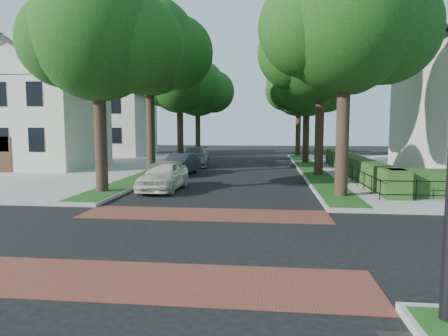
{
  "coord_description": "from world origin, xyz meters",
  "views": [
    {
      "loc": [
        2.27,
        -10.91,
        3.15
      ],
      "look_at": [
        0.6,
        4.27,
        1.6
      ],
      "focal_mm": 32.0,
      "sensor_mm": 36.0,
      "label": 1
    }
  ],
  "objects": [
    {
      "name": "hedge_main_road",
      "position": [
        7.7,
        15.0,
        0.75
      ],
      "size": [
        1.0,
        18.0,
        1.2
      ],
      "primitive_type": "cube",
      "color": "#1E4718",
      "rests_on": "sidewalk_ne"
    },
    {
      "name": "parked_car_middle",
      "position": [
        -3.57,
        15.19,
        0.71
      ],
      "size": [
        2.17,
        4.47,
        1.41
      ],
      "primitive_type": "imported",
      "rotation": [
        0.0,
        0.0,
        -0.16
      ],
      "color": "#1F232E",
      "rests_on": "ground"
    },
    {
      "name": "grass_strip_nw",
      "position": [
        -5.4,
        19.1,
        0.16
      ],
      "size": [
        1.6,
        29.8,
        0.02
      ],
      "primitive_type": "cube",
      "color": "#1B4714",
      "rests_on": "sidewalk_nw"
    },
    {
      "name": "tree_left_near",
      "position": [
        -5.4,
        7.23,
        7.27
      ],
      "size": [
        7.5,
        6.45,
        10.2
      ],
      "color": "black",
      "rests_on": "sidewalk_nw"
    },
    {
      "name": "fence_main_road",
      "position": [
        6.9,
        15.0,
        0.6
      ],
      "size": [
        0.06,
        18.0,
        0.9
      ],
      "primitive_type": null,
      "color": "black",
      "rests_on": "sidewalk_ne"
    },
    {
      "name": "house_left_far",
      "position": [
        -15.49,
        31.99,
        5.04
      ],
      "size": [
        10.0,
        9.0,
        10.14
      ],
      "color": "beige",
      "rests_on": "sidewalk_nw"
    },
    {
      "name": "parked_car_rear",
      "position": [
        -3.6,
        20.92,
        0.77
      ],
      "size": [
        2.78,
        5.51,
        1.54
      ],
      "primitive_type": "imported",
      "rotation": [
        0.0,
        0.0,
        0.12
      ],
      "color": "slate",
      "rests_on": "ground"
    },
    {
      "name": "tree_left_far",
      "position": [
        -5.4,
        24.22,
        7.12
      ],
      "size": [
        7.0,
        6.02,
        9.86
      ],
      "color": "black",
      "rests_on": "sidewalk_nw"
    },
    {
      "name": "house_left_near",
      "position": [
        -15.49,
        17.99,
        5.04
      ],
      "size": [
        10.0,
        9.0,
        10.14
      ],
      "color": "beige",
      "rests_on": "sidewalk_nw"
    },
    {
      "name": "grass_strip_ne",
      "position": [
        5.4,
        19.1,
        0.16
      ],
      "size": [
        1.6,
        29.8,
        0.02
      ],
      "primitive_type": "cube",
      "color": "#1B4714",
      "rests_on": "sidewalk_ne"
    },
    {
      "name": "tree_right_mid",
      "position": [
        5.61,
        15.25,
        7.99
      ],
      "size": [
        8.25,
        7.09,
        11.22
      ],
      "color": "black",
      "rests_on": "sidewalk_ne"
    },
    {
      "name": "tree_right_far",
      "position": [
        5.6,
        24.22,
        6.91
      ],
      "size": [
        7.25,
        6.23,
        9.74
      ],
      "color": "black",
      "rests_on": "sidewalk_ne"
    },
    {
      "name": "tree_right_back",
      "position": [
        5.6,
        33.23,
        7.27
      ],
      "size": [
        7.5,
        6.45,
        10.2
      ],
      "color": "black",
      "rests_on": "sidewalk_ne"
    },
    {
      "name": "crosswalk_near",
      "position": [
        0.0,
        -3.2,
        0.01
      ],
      "size": [
        9.0,
        2.2,
        0.01
      ],
      "primitive_type": "cube",
      "color": "brown",
      "rests_on": "ground"
    },
    {
      "name": "tree_left_mid",
      "position": [
        -5.39,
        15.24,
        8.34
      ],
      "size": [
        8.0,
        6.88,
        11.48
      ],
      "color": "black",
      "rests_on": "sidewalk_nw"
    },
    {
      "name": "tree_left_back",
      "position": [
        -5.4,
        33.24,
        7.41
      ],
      "size": [
        7.75,
        6.66,
        10.44
      ],
      "color": "black",
      "rests_on": "sidewalk_nw"
    },
    {
      "name": "traffic_signal",
      "position": [
        4.89,
        -4.41,
        4.71
      ],
      "size": [
        2.17,
        2.0,
        8.0
      ],
      "color": "black",
      "rests_on": "sidewalk_se"
    },
    {
      "name": "parked_car_front",
      "position": [
        -2.94,
        8.53,
        0.76
      ],
      "size": [
        1.95,
        4.53,
        1.53
      ],
      "primitive_type": "imported",
      "rotation": [
        0.0,
        0.0,
        -0.03
      ],
      "color": "silver",
      "rests_on": "ground"
    },
    {
      "name": "tree_right_near",
      "position": [
        5.6,
        7.24,
        7.63
      ],
      "size": [
        7.75,
        6.67,
        10.66
      ],
      "color": "black",
      "rests_on": "sidewalk_ne"
    },
    {
      "name": "ground",
      "position": [
        0.0,
        0.0,
        0.0
      ],
      "size": [
        120.0,
        120.0,
        0.0
      ],
      "primitive_type": "plane",
      "color": "black",
      "rests_on": "ground"
    },
    {
      "name": "crosswalk_far",
      "position": [
        0.0,
        3.2,
        0.01
      ],
      "size": [
        9.0,
        2.2,
        0.01
      ],
      "primitive_type": "cube",
      "color": "brown",
      "rests_on": "ground"
    }
  ]
}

